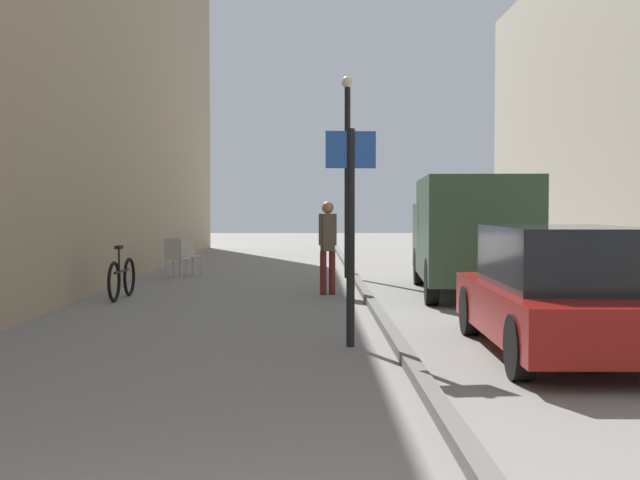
{
  "coord_description": "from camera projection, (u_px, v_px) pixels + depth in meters",
  "views": [
    {
      "loc": [
        0.54,
        -2.35,
        1.66
      ],
      "look_at": [
        0.72,
        12.88,
        1.07
      ],
      "focal_mm": 46.46,
      "sensor_mm": 36.0,
      "label": 1
    }
  ],
  "objects": [
    {
      "name": "bicycle_leaning",
      "position": [
        122.0,
        278.0,
        15.06
      ],
      "size": [
        0.12,
        1.77,
        0.98
      ],
      "rotation": [
        0.0,
        0.0,
        -0.04
      ],
      "color": "black",
      "rests_on": "ground_plane"
    },
    {
      "name": "cafe_chair_by_doorway",
      "position": [
        175.0,
        255.0,
        19.46
      ],
      "size": [
        0.54,
        0.54,
        0.94
      ],
      "rotation": [
        0.0,
        0.0,
        6.01
      ],
      "color": "#B7B2A8",
      "rests_on": "ground_plane"
    },
    {
      "name": "delivery_van",
      "position": [
        470.0,
        232.0,
        15.87
      ],
      "size": [
        2.3,
        5.51,
        2.21
      ],
      "rotation": [
        0.0,
        0.0,
        -0.07
      ],
      "color": "#335138",
      "rests_on": "ground_plane"
    },
    {
      "name": "pedestrian_main_foreground",
      "position": [
        328.0,
        241.0,
        15.76
      ],
      "size": [
        0.35,
        0.25,
        1.78
      ],
      "rotation": [
        0.0,
        0.0,
        0.28
      ],
      "color": "maroon",
      "rests_on": "ground_plane"
    },
    {
      "name": "lamp_post",
      "position": [
        347.0,
        163.0,
        19.53
      ],
      "size": [
        0.28,
        0.28,
        4.76
      ],
      "color": "black",
      "rests_on": "ground_plane"
    },
    {
      "name": "street_sign_post",
      "position": [
        351.0,
        218.0,
        9.84
      ],
      "size": [
        0.6,
        0.1,
        2.6
      ],
      "rotation": [
        0.0,
        0.0,
        3.23
      ],
      "color": "black",
      "rests_on": "ground_plane"
    },
    {
      "name": "ground_plane",
      "position": [
        279.0,
        303.0,
        14.39
      ],
      "size": [
        80.0,
        80.0,
        0.0
      ],
      "primitive_type": "plane",
      "color": "gray"
    },
    {
      "name": "kerb_strip",
      "position": [
        370.0,
        300.0,
        14.41
      ],
      "size": [
        0.16,
        40.0,
        0.12
      ],
      "primitive_type": "cube",
      "color": "#615F5B",
      "rests_on": "ground_plane"
    },
    {
      "name": "parked_car",
      "position": [
        564.0,
        292.0,
        9.34
      ],
      "size": [
        1.93,
        4.24,
        1.45
      ],
      "rotation": [
        0.0,
        0.0,
        -0.03
      ],
      "color": "maroon",
      "rests_on": "ground_plane"
    },
    {
      "name": "cafe_chair_near_window",
      "position": [
        189.0,
        253.0,
        20.31
      ],
      "size": [
        0.62,
        0.62,
        0.94
      ],
      "rotation": [
        0.0,
        0.0,
        3.81
      ],
      "color": "#B7B2A8",
      "rests_on": "ground_plane"
    }
  ]
}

